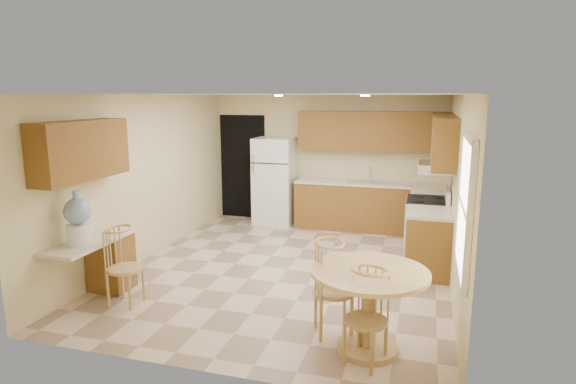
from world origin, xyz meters
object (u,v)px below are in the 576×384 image
(dining_table, at_px, (369,299))
(chair_table_b, at_px, (365,313))
(stove, at_px, (427,227))
(chair_desk, at_px, (119,261))
(refrigerator, at_px, (275,181))
(water_crock, at_px, (78,220))
(chair_table_a, at_px, (332,282))

(dining_table, relative_size, chair_table_b, 1.25)
(stove, bearing_deg, chair_desk, -139.79)
(chair_table_b, distance_m, chair_desk, 3.00)
(refrigerator, xyz_separation_m, water_crock, (-1.05, -4.25, 0.21))
(dining_table, height_order, water_crock, water_crock)
(refrigerator, relative_size, chair_desk, 1.80)
(stove, distance_m, dining_table, 3.19)
(refrigerator, relative_size, chair_table_a, 1.68)
(refrigerator, distance_m, chair_desk, 4.21)
(chair_table_a, height_order, chair_table_b, chair_table_a)
(refrigerator, height_order, chair_table_a, refrigerator)
(refrigerator, bearing_deg, chair_table_a, -65.11)
(chair_table_b, bearing_deg, chair_table_a, -29.86)
(chair_desk, bearing_deg, stove, 128.64)
(refrigerator, height_order, dining_table, refrigerator)
(stove, xyz_separation_m, chair_table_b, (-0.52, -3.47, 0.09))
(dining_table, xyz_separation_m, water_crock, (-3.40, 0.11, 0.51))
(refrigerator, xyz_separation_m, dining_table, (2.35, -4.36, -0.30))
(chair_table_a, height_order, water_crock, water_crock)
(refrigerator, relative_size, dining_table, 1.49)
(chair_table_b, bearing_deg, stove, -78.22)
(chair_table_b, height_order, chair_desk, chair_desk)
(dining_table, relative_size, water_crock, 1.77)
(stove, distance_m, chair_table_a, 3.13)
(chair_table_b, bearing_deg, dining_table, -69.61)
(stove, height_order, chair_desk, stove)
(chair_table_b, distance_m, water_crock, 3.46)
(chair_desk, height_order, water_crock, water_crock)
(chair_table_a, bearing_deg, refrigerator, -177.52)
(dining_table, height_order, chair_desk, chair_desk)
(refrigerator, xyz_separation_m, chair_table_b, (2.35, -4.69, -0.29))
(chair_table_b, height_order, water_crock, water_crock)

